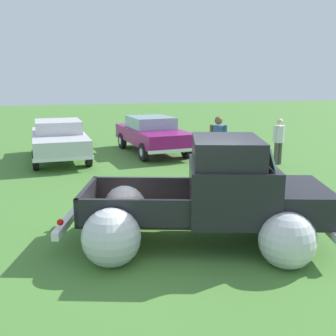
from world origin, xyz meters
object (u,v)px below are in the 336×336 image
at_px(show_car_0, 59,138).
at_px(lane_cone_1, 257,185).
at_px(show_car_1, 152,133).
at_px(spectator_0, 218,142).
at_px(spectator_1, 279,139).
at_px(vintage_pickup_truck, 216,202).

relative_size(show_car_0, lane_cone_1, 7.21).
xyz_separation_m(show_car_1, spectator_0, (1.05, -4.30, 0.26)).
height_order(spectator_0, spectator_1, spectator_0).
xyz_separation_m(spectator_1, lane_cone_1, (-2.53, -3.30, -0.58)).
xyz_separation_m(vintage_pickup_truck, spectator_1, (4.60, 5.68, 0.14)).
relative_size(vintage_pickup_truck, lane_cone_1, 7.90).
height_order(spectator_1, lane_cone_1, spectator_1).
distance_m(vintage_pickup_truck, spectator_0, 5.06).
bearing_deg(lane_cone_1, vintage_pickup_truck, -131.07).
xyz_separation_m(show_car_0, spectator_0, (4.62, -3.83, 0.26)).
bearing_deg(vintage_pickup_truck, spectator_0, 84.39).
xyz_separation_m(spectator_0, lane_cone_1, (0.13, -2.29, -0.74)).
bearing_deg(spectator_1, spectator_0, -83.88).
xyz_separation_m(vintage_pickup_truck, spectator_0, (1.95, 4.67, 0.29)).
height_order(show_car_0, spectator_0, spectator_0).
bearing_deg(show_car_1, spectator_0, 6.94).
bearing_deg(vintage_pickup_truck, show_car_1, 101.33).
bearing_deg(lane_cone_1, spectator_1, 52.52).
relative_size(show_car_0, spectator_0, 2.50).
bearing_deg(show_car_0, spectator_1, 65.83).
xyz_separation_m(show_car_0, spectator_1, (7.28, -2.82, 0.11)).
bearing_deg(show_car_1, spectator_1, 41.63).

